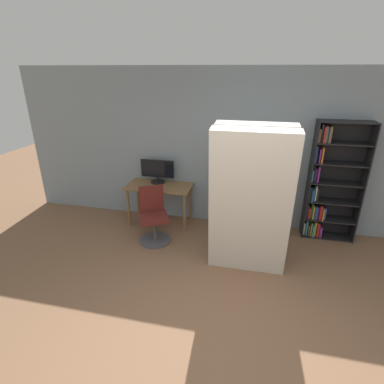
{
  "coord_description": "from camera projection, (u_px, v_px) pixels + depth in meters",
  "views": [
    {
      "loc": [
        0.3,
        -2.28,
        2.65
      ],
      "look_at": [
        -0.54,
        1.49,
        1.05
      ],
      "focal_mm": 28.0,
      "sensor_mm": 36.0,
      "label": 1
    }
  ],
  "objects": [
    {
      "name": "mattress_far",
      "position": [
        251.0,
        194.0,
        4.22
      ],
      "size": [
        1.05,
        0.38,
        2.02
      ],
      "color": "beige",
      "rests_on": "ground"
    },
    {
      "name": "mattress_near",
      "position": [
        250.0,
        205.0,
        3.88
      ],
      "size": [
        1.05,
        0.43,
        2.02
      ],
      "color": "beige",
      "rests_on": "ground"
    },
    {
      "name": "monitor",
      "position": [
        157.0,
        171.0,
        5.37
      ],
      "size": [
        0.61,
        0.26,
        0.43
      ],
      "color": "black",
      "rests_on": "desk"
    },
    {
      "name": "bookshelf",
      "position": [
        328.0,
        186.0,
        4.82
      ],
      "size": [
        0.81,
        0.32,
        1.94
      ],
      "color": "black",
      "rests_on": "ground"
    },
    {
      "name": "wall_back",
      "position": [
        239.0,
        151.0,
        5.09
      ],
      "size": [
        8.0,
        0.06,
        2.7
      ],
      "color": "gray",
      "rests_on": "ground"
    },
    {
      "name": "office_chair",
      "position": [
        154.0,
        220.0,
        4.88
      ],
      "size": [
        0.59,
        0.59,
        0.9
      ],
      "color": "#4C4C51",
      "rests_on": "ground"
    },
    {
      "name": "desk",
      "position": [
        159.0,
        191.0,
        5.35
      ],
      "size": [
        1.15,
        0.57,
        0.73
      ],
      "color": "brown",
      "rests_on": "ground"
    },
    {
      "name": "ground_plane",
      "position": [
        211.0,
        342.0,
        3.13
      ],
      "size": [
        16.0,
        16.0,
        0.0
      ],
      "primitive_type": "plane",
      "color": "brown"
    }
  ]
}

